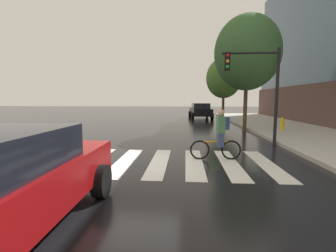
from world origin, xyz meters
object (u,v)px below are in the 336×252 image
Objects in this scene: traffic_light_near at (258,80)px; street_tree_near at (247,53)px; street_tree_mid at (224,78)px; fire_hydrant at (282,124)px; sedan_mid at (200,111)px; cyclist at (220,135)px.

street_tree_near reaches higher than traffic_light_near.
traffic_light_near is at bearing -92.44° from street_tree_mid.
sedan_mid is at bearing 111.99° from fire_hydrant.
street_tree_near is at bearing -76.76° from sedan_mid.
traffic_light_near reaches higher than sedan_mid.
fire_hydrant is 0.11× the size of street_tree_near.
sedan_mid is 2.80× the size of cyclist.
sedan_mid is 4.22m from street_tree_mid.
cyclist is 4.00m from traffic_light_near.
cyclist is at bearing -124.48° from fire_hydrant.
street_tree_mid is at bearing -39.81° from sedan_mid.
fire_hydrant is (4.27, -10.58, -0.30)m from sedan_mid.
traffic_light_near reaches higher than fire_hydrant.
traffic_light_near is 5.42m from fire_hydrant.
fire_hydrant is (2.73, 4.06, -2.33)m from traffic_light_near.
traffic_light_near is 5.45m from street_tree_near.
cyclist is at bearing -125.22° from traffic_light_near.
sedan_mid is at bearing 140.19° from street_tree_mid.
cyclist is 9.22m from street_tree_near.
fire_hydrant is (4.72, 6.87, -0.31)m from cyclist.
street_tree_mid is at bearing 103.87° from fire_hydrant.
sedan_mid is at bearing 96.01° from traffic_light_near.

